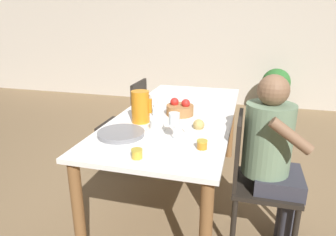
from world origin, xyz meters
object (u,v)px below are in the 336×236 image
Objects in this scene: chair_opposite at (129,122)px; person_seated at (272,150)px; wine_glass_juice at (174,120)px; potted_plant at (276,86)px; chair_person_side at (255,178)px; serving_tray at (121,134)px; red_pitcher at (140,107)px; jam_jar_amber at (137,153)px; jam_jar_red at (202,144)px; teacup_near_person at (156,125)px; wine_glass_water at (153,100)px; bread_plate at (199,127)px; fruit_bowl at (180,109)px.

person_seated reaches higher than chair_opposite.
wine_glass_juice is 0.24× the size of potted_plant.
wine_glass_juice reaches higher than chair_opposite.
chair_person_side is 0.93m from serving_tray.
chair_person_side is 0.93m from red_pitcher.
jam_jar_amber is at bearing -58.01° from person_seated.
person_seated reaches higher than jam_jar_red.
teacup_near_person is (-0.16, 0.14, -0.10)m from wine_glass_juice.
chair_opposite is 1.61m from person_seated.
person_seated is 6.72× the size of wine_glass_juice.
bread_plate is at bearing -27.61° from wine_glass_water.
red_pitcher is 1.31× the size of wine_glass_water.
chair_person_side is 0.23m from person_seated.
potted_plant is (0.73, 3.14, -0.33)m from bread_plate.
person_seated reaches higher than bread_plate.
chair_opposite is at bearing -122.67° from person_seated.
chair_opposite reaches higher than bread_plate.
fruit_bowl is at bearing 114.48° from jam_jar_red.
wine_glass_juice is at bearing -143.86° from chair_opposite.
serving_tray is at bearing -153.03° from bread_plate.
wine_glass_water is at bearing -106.74° from person_seated.
chair_person_side is 14.32× the size of jam_jar_red.
teacup_near_person is at bearing -146.53° from chair_opposite.
person_seated reaches higher than wine_glass_water.
wine_glass_juice reaches higher than fruit_bowl.
fruit_bowl is at bearing 86.55° from jam_jar_amber.
serving_tray is 4.83× the size of jam_jar_red.
red_pitcher is 1.07× the size of bread_plate.
jam_jar_amber is (0.19, -0.57, -0.09)m from red_pitcher.
person_seated is 0.95m from red_pitcher.
potted_plant is at bearing 69.18° from wine_glass_water.
teacup_near_person is at bearing 43.36° from serving_tray.
chair_opposite is 1.15m from serving_tray.
potted_plant is at bearing 71.91° from fruit_bowl.
jam_jar_amber and jam_jar_red have the same top height.
wine_glass_juice is at bearing -104.20° from potted_plant.
chair_opposite reaches higher than potted_plant.
jam_jar_red is at bearing -76.54° from bread_plate.
potted_plant is at bearing 79.21° from jam_jar_red.
red_pitcher is 0.41m from wine_glass_juice.
chair_opposite is 1.21m from bread_plate.
chair_person_side is 4.25× the size of fruit_bowl.
potted_plant is (1.17, 3.09, -0.43)m from red_pitcher.
person_seated is at bearing -6.96° from bread_plate.
person_seated reaches higher than potted_plant.
chair_opposite reaches higher than fruit_bowl.
jam_jar_amber is at bearing -54.08° from chair_person_side.
jam_jar_red is (0.54, -0.06, 0.01)m from serving_tray.
person_seated reaches higher than wine_glass_juice.
teacup_near_person is at bearing 146.63° from jam_jar_red.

